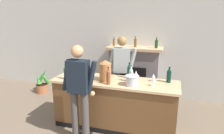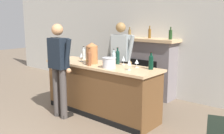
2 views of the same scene
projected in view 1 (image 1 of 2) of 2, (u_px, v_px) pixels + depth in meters
The scene contains 18 objects.
wall_back_panel at pixel (142, 47), 5.43m from camera, with size 12.00×0.07×2.75m.
bar_counter at pixel (115, 104), 4.01m from camera, with size 2.46×0.74×0.99m.
fireplace_stone at pixel (134, 72), 5.41m from camera, with size 1.45×0.52×1.69m.
potted_plant_corner at pixel (42, 84), 5.85m from camera, with size 0.46×0.46×0.69m.
person_customer at pixel (79, 90), 3.43m from camera, with size 0.66×0.30×1.76m.
person_bartender at pixel (122, 72), 4.49m from camera, with size 0.65×0.37×1.78m.
copper_dispenser at pixel (105, 70), 3.83m from camera, with size 0.23×0.27×0.41m.
ice_bucket_steel at pixel (132, 81), 3.59m from camera, with size 0.25×0.25×0.19m.
wine_bottle_chardonnay_pale at pixel (129, 71), 4.00m from camera, with size 0.08×0.08×0.32m.
wine_bottle_burgundy_dark at pixel (86, 69), 4.26m from camera, with size 0.07×0.07×0.28m.
wine_bottle_port_short at pixel (131, 75), 3.78m from camera, with size 0.08×0.08×0.32m.
wine_bottle_cabernet_heavy at pixel (66, 73), 3.93m from camera, with size 0.07×0.07×0.30m.
wine_bottle_merlot_tall at pixel (169, 75), 3.75m from camera, with size 0.08×0.08×0.30m.
wine_bottle_riesling_slim at pixel (108, 77), 3.64m from camera, with size 0.07×0.07×0.33m.
wine_glass_mid_counter at pixel (136, 73), 3.97m from camera, with size 0.07×0.07×0.17m.
wine_glass_by_dispenser at pixel (153, 76), 3.82m from camera, with size 0.07×0.07×0.15m.
wine_glass_back_row at pixel (154, 79), 3.55m from camera, with size 0.07×0.07×0.18m.
wine_glass_near_bucket at pixel (90, 72), 3.98m from camera, with size 0.07×0.07×0.18m.
Camera 1 is at (0.78, -0.92, 2.25)m, focal length 32.00 mm.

